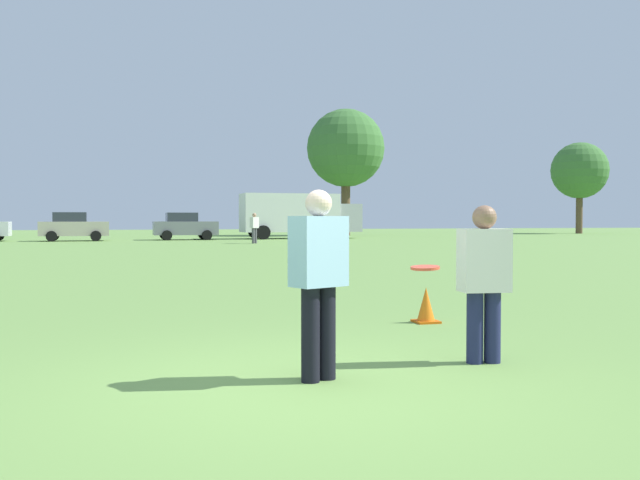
% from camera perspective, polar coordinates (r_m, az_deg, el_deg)
% --- Properties ---
extents(ground_plane, '(173.95, 173.95, 0.00)m').
position_cam_1_polar(ground_plane, '(5.90, -2.22, -12.00)').
color(ground_plane, '#6B9347').
extents(player_thrower, '(0.53, 0.43, 1.66)m').
position_cam_1_polar(player_thrower, '(5.96, -0.12, -2.78)').
color(player_thrower, black).
rests_on(player_thrower, ground).
extents(player_defender, '(0.49, 0.32, 1.54)m').
position_cam_1_polar(player_defender, '(6.88, 13.40, -2.86)').
color(player_defender, '#1E234C').
rests_on(player_defender, ground).
extents(frisbee, '(0.27, 0.27, 0.05)m').
position_cam_1_polar(frisbee, '(6.45, 8.68, -2.28)').
color(frisbee, '#E54C33').
extents(traffic_cone, '(0.32, 0.32, 0.48)m').
position_cam_1_polar(traffic_cone, '(9.47, 8.75, -5.39)').
color(traffic_cone, '#D8590C').
rests_on(traffic_cone, ground).
extents(parked_car_mid_right, '(4.27, 2.34, 1.82)m').
position_cam_1_polar(parked_car_mid_right, '(46.47, -19.71, 1.06)').
color(parked_car_mid_right, '#B7AD99').
rests_on(parked_car_mid_right, ground).
extents(parked_car_near_right, '(4.27, 2.34, 1.82)m').
position_cam_1_polar(parked_car_near_right, '(47.07, -11.13, 1.14)').
color(parked_car_near_right, slate).
rests_on(parked_car_near_right, ground).
extents(box_truck, '(8.59, 3.22, 3.18)m').
position_cam_1_polar(box_truck, '(49.13, -1.83, 2.16)').
color(box_truck, white).
rests_on(box_truck, ground).
extents(bystander_far_jogger, '(0.55, 0.50, 1.74)m').
position_cam_1_polar(bystander_far_jogger, '(39.53, -5.45, 1.14)').
color(bystander_far_jogger, '#4C4C51').
rests_on(bystander_far_jogger, ground).
extents(tree_center_elm, '(6.55, 6.55, 10.65)m').
position_cam_1_polar(tree_center_elm, '(58.55, 2.14, 7.56)').
color(tree_center_elm, brown).
rests_on(tree_center_elm, ground).
extents(tree_east_birch, '(5.37, 5.37, 8.72)m').
position_cam_1_polar(tree_east_birch, '(70.71, 20.67, 5.37)').
color(tree_east_birch, brown).
rests_on(tree_east_birch, ground).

